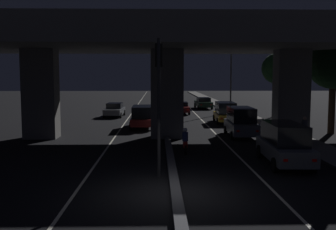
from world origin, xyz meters
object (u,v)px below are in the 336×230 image
object	(u,v)px
car_dark_red_fourth	(180,108)
car_black_sixth	(173,97)
car_grey_lead	(284,143)
street_lamp	(229,72)
car_grey_second	(241,122)
pedestrian_on_sidewalk	(304,131)
car_dark_green_fifth	(203,103)
motorcycle_red_filtering_near	(185,142)
car_taxi_yellow_third	(225,112)
traffic_light_left_of_median	(159,84)
car_grey_second_oncoming	(115,110)
motorcycle_black_filtering_mid	(176,124)
car_dark_red_lead_oncoming	(142,116)

from	to	relation	value
car_dark_red_fourth	car_black_sixth	bearing A→B (deg)	-0.05
car_grey_lead	car_dark_red_fourth	world-z (taller)	car_grey_lead
car_dark_red_fourth	street_lamp	bearing A→B (deg)	-76.34
car_dark_red_fourth	car_grey_second	bearing A→B (deg)	-169.87
car_black_sixth	pedestrian_on_sidewalk	bearing A→B (deg)	-171.95
car_dark_green_fifth	motorcycle_red_filtering_near	distance (m)	29.87
car_taxi_yellow_third	car_dark_green_fifth	xyz separation A→B (m)	(-0.20, 15.63, -0.22)
traffic_light_left_of_median	car_black_sixth	xyz separation A→B (m)	(2.33, 42.98, -2.84)
street_lamp	car_grey_second_oncoming	bearing A→B (deg)	-160.01
car_black_sixth	motorcycle_black_filtering_mid	xyz separation A→B (m)	(-1.01, -29.93, -0.42)
car_dark_green_fifth	car_grey_second_oncoming	world-z (taller)	car_dark_green_fifth
car_dark_green_fifth	traffic_light_left_of_median	bearing A→B (deg)	167.92
pedestrian_on_sidewalk	car_grey_second_oncoming	bearing A→B (deg)	124.70
street_lamp	pedestrian_on_sidewalk	xyz separation A→B (m)	(0.23, -23.31, -3.65)
car_dark_red_fourth	car_grey_second_oncoming	bearing A→B (deg)	113.61
traffic_light_left_of_median	car_grey_second_oncoming	xyz separation A→B (m)	(-4.55, 24.75, -3.14)
car_taxi_yellow_third	car_dark_red_lead_oncoming	size ratio (longest dim) A/B	0.94
car_grey_lead	car_dark_red_lead_oncoming	distance (m)	15.39
car_taxi_yellow_third	pedestrian_on_sidewalk	xyz separation A→B (m)	(2.31, -13.03, 0.06)
traffic_light_left_of_median	motorcycle_red_filtering_near	xyz separation A→B (m)	(1.46, 5.18, -3.28)
car_black_sixth	pedestrian_on_sidewalk	size ratio (longest dim) A/B	2.53
car_taxi_yellow_third	car_dark_green_fifth	bearing A→B (deg)	2.73
car_grey_second	motorcycle_black_filtering_mid	world-z (taller)	car_grey_second
car_dark_red_fourth	motorcycle_red_filtering_near	xyz separation A→B (m)	(-1.03, -22.75, -0.08)
car_taxi_yellow_third	traffic_light_left_of_median	bearing A→B (deg)	164.34
motorcycle_red_filtering_near	motorcycle_black_filtering_mid	distance (m)	7.87
car_grey_lead	car_grey_second_oncoming	size ratio (longest dim) A/B	1.08
street_lamp	traffic_light_left_of_median	bearing A→B (deg)	-105.53
car_taxi_yellow_third	pedestrian_on_sidewalk	size ratio (longest dim) A/B	2.56
car_dark_red_lead_oncoming	motorcycle_black_filtering_mid	bearing A→B (deg)	44.79
car_grey_second_oncoming	car_dark_green_fifth	bearing A→B (deg)	136.23
traffic_light_left_of_median	car_black_sixth	distance (m)	43.13
traffic_light_left_of_median	motorcycle_black_filtering_mid	bearing A→B (deg)	84.26
street_lamp	car_dark_red_lead_oncoming	xyz separation A→B (m)	(-9.50, -13.70, -3.73)
motorcycle_black_filtering_mid	pedestrian_on_sidewalk	world-z (taller)	pedestrian_on_sidewalk
car_grey_second	motorcycle_black_filtering_mid	xyz separation A→B (m)	(-4.44, 2.20, -0.43)
street_lamp	car_dark_red_fourth	xyz separation A→B (m)	(-5.68, -1.45, -4.01)
traffic_light_left_of_median	car_taxi_yellow_third	xyz separation A→B (m)	(6.08, 19.09, -2.90)
street_lamp	car_grey_second_oncoming	size ratio (longest dim) A/B	1.79
motorcycle_black_filtering_mid	pedestrian_on_sidewalk	xyz separation A→B (m)	(7.08, -6.98, 0.42)
car_grey_lead	motorcycle_black_filtering_mid	xyz separation A→B (m)	(-4.64, 10.93, -0.42)
street_lamp	car_dark_red_fourth	bearing A→B (deg)	-165.67
car_grey_second_oncoming	motorcycle_black_filtering_mid	world-z (taller)	motorcycle_black_filtering_mid
car_grey_second	car_dark_red_fourth	xyz separation A→B (m)	(-3.26, 17.08, -0.37)
motorcycle_black_filtering_mid	car_taxi_yellow_third	bearing A→B (deg)	-35.21
street_lamp	pedestrian_on_sidewalk	world-z (taller)	street_lamp
car_black_sixth	car_grey_second_oncoming	bearing A→B (deg)	158.06
car_dark_red_fourth	motorcycle_black_filtering_mid	bearing A→B (deg)	174.80
car_grey_lead	motorcycle_red_filtering_near	distance (m)	5.45
car_grey_second	motorcycle_black_filtering_mid	distance (m)	4.97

